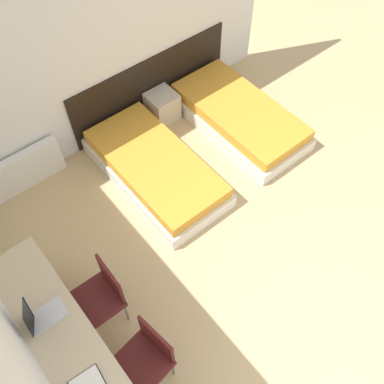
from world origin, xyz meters
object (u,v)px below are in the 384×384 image
(laptop, at_px, (40,317))
(chair_near_laptop, at_px, (100,295))
(nightstand, at_px, (162,107))
(bed_near_door, at_px, (239,117))
(bed_near_window, at_px, (155,169))
(chair_near_notebook, at_px, (146,357))

(laptop, bearing_deg, chair_near_laptop, 1.29)
(nightstand, bearing_deg, chair_near_laptop, -138.80)
(laptop, bearing_deg, nightstand, 36.46)
(bed_near_door, bearing_deg, bed_near_window, 180.00)
(chair_near_notebook, height_order, laptop, laptop)
(nightstand, distance_m, chair_near_laptop, 2.97)
(bed_near_door, distance_m, chair_near_notebook, 3.53)
(bed_near_door, xyz_separation_m, chair_near_notebook, (-2.97, -1.90, 0.30))
(bed_near_window, height_order, chair_near_laptop, chair_near_laptop)
(chair_near_laptop, bearing_deg, bed_near_window, 38.68)
(bed_near_door, distance_m, nightstand, 1.10)
(chair_near_laptop, distance_m, chair_near_notebook, 0.77)
(bed_near_window, height_order, laptop, laptop)
(bed_near_door, bearing_deg, chair_near_laptop, -159.07)
(bed_near_door, bearing_deg, nightstand, 132.05)
(bed_near_door, xyz_separation_m, laptop, (-3.51, -1.13, 0.67))
(bed_near_window, height_order, nightstand, nightstand)
(bed_near_door, height_order, laptop, laptop)
(chair_near_notebook, bearing_deg, laptop, 117.57)
(bed_near_window, relative_size, nightstand, 4.66)
(nightstand, relative_size, chair_near_notebook, 0.51)
(bed_near_window, xyz_separation_m, nightstand, (0.74, 0.82, 0.04))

